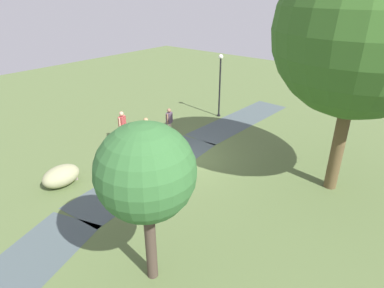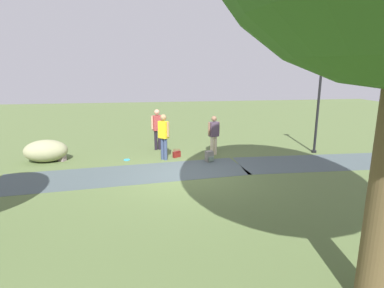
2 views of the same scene
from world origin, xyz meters
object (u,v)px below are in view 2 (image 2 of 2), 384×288
object	(u,v)px
handbag_on_grass	(177,154)
frisbee_on_grass	(127,160)
man_near_boulder	(214,133)
lamp_post	(319,96)
lawn_boulder	(46,151)
backpack_by_boulder	(62,156)
passerby_on_path	(157,126)
spare_backpack_on_lawn	(209,156)
woman_with_handbag	(164,134)

from	to	relation	value
handbag_on_grass	frisbee_on_grass	bearing A→B (deg)	2.78
man_near_boulder	frisbee_on_grass	world-z (taller)	man_near_boulder
lamp_post	man_near_boulder	xyz separation A→B (m)	(4.24, -0.29, -1.45)
lawn_boulder	backpack_by_boulder	xyz separation A→B (m)	(-0.54, -0.00, -0.22)
lamp_post	lawn_boulder	bearing A→B (deg)	-1.90
lamp_post	frisbee_on_grass	size ratio (longest dim) A/B	16.06
passerby_on_path	backpack_by_boulder	distance (m)	3.97
spare_backpack_on_lawn	frisbee_on_grass	distance (m)	3.18
lamp_post	woman_with_handbag	size ratio (longest dim) A/B	2.20
woman_with_handbag	spare_backpack_on_lawn	xyz separation A→B (m)	(-1.68, 0.50, -0.83)
spare_backpack_on_lawn	passerby_on_path	bearing A→B (deg)	-48.83
woman_with_handbag	spare_backpack_on_lawn	distance (m)	1.94
lawn_boulder	passerby_on_path	size ratio (longest dim) A/B	0.92
lawn_boulder	passerby_on_path	xyz separation A→B (m)	(-4.24, -1.16, 0.61)
lamp_post	frisbee_on_grass	bearing A→B (deg)	-0.56
lawn_boulder	spare_backpack_on_lawn	size ratio (longest dim) A/B	4.05
lawn_boulder	passerby_on_path	bearing A→B (deg)	-164.66
lamp_post	handbag_on_grass	distance (m)	6.18
woman_with_handbag	backpack_by_boulder	world-z (taller)	woman_with_handbag
man_near_boulder	spare_backpack_on_lawn	xyz separation A→B (m)	(0.36, 0.88, -0.73)
man_near_boulder	spare_backpack_on_lawn	bearing A→B (deg)	67.95
lawn_boulder	man_near_boulder	world-z (taller)	man_near_boulder
lawn_boulder	frisbee_on_grass	xyz separation A→B (m)	(-2.98, 0.28, -0.40)
woman_with_handbag	handbag_on_grass	bearing A→B (deg)	-153.05
man_near_boulder	backpack_by_boulder	bearing A→B (deg)	-0.61
spare_backpack_on_lawn	lamp_post	bearing A→B (deg)	-172.72
frisbee_on_grass	lawn_boulder	bearing A→B (deg)	-5.32
man_near_boulder	handbag_on_grass	world-z (taller)	man_near_boulder
woman_with_handbag	man_near_boulder	xyz separation A→B (m)	(-2.03, -0.39, -0.11)
lawn_boulder	backpack_by_boulder	bearing A→B (deg)	-179.58
passerby_on_path	handbag_on_grass	world-z (taller)	passerby_on_path
passerby_on_path	backpack_by_boulder	size ratio (longest dim) A/B	4.38
backpack_by_boulder	frisbee_on_grass	world-z (taller)	backpack_by_boulder
frisbee_on_grass	passerby_on_path	bearing A→B (deg)	-131.15
lamp_post	frisbee_on_grass	world-z (taller)	lamp_post
man_near_boulder	spare_backpack_on_lawn	distance (m)	1.20
passerby_on_path	handbag_on_grass	bearing A→B (deg)	116.66
backpack_by_boulder	lamp_post	bearing A→B (deg)	177.98
man_near_boulder	passerby_on_path	bearing A→B (deg)	-29.09
frisbee_on_grass	handbag_on_grass	bearing A→B (deg)	-177.22
woman_with_handbag	backpack_by_boulder	bearing A→B (deg)	-6.62
lamp_post	handbag_on_grass	size ratio (longest dim) A/B	10.39
lawn_boulder	backpack_by_boulder	size ratio (longest dim) A/B	4.05
handbag_on_grass	spare_backpack_on_lawn	bearing A→B (deg)	146.95
handbag_on_grass	spare_backpack_on_lawn	xyz separation A→B (m)	(-1.16, 0.76, 0.05)
backpack_by_boulder	woman_with_handbag	bearing A→B (deg)	173.38
man_near_boulder	backpack_by_boulder	xyz separation A→B (m)	(5.90, -0.06, -0.73)
lawn_boulder	frisbee_on_grass	bearing A→B (deg)	174.68
woman_with_handbag	frisbee_on_grass	bearing A→B (deg)	-6.69
lamp_post	backpack_by_boulder	distance (m)	10.38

